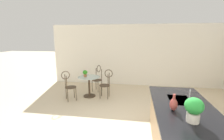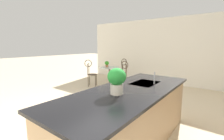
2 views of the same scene
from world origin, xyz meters
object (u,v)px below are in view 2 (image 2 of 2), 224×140
(bistro_table, at_px, (110,75))
(chair_by_island, at_px, (122,73))
(chair_toward_desk, at_px, (91,72))
(potted_plant_counter_near, at_px, (117,79))
(chair_near_window, at_px, (122,70))
(potted_plant_on_table, at_px, (107,64))
(vase_on_counter, at_px, (119,80))

(bistro_table, xyz_separation_m, chair_by_island, (0.05, 0.64, 0.13))
(chair_toward_desk, xyz_separation_m, potted_plant_counter_near, (2.61, 3.10, 0.56))
(potted_plant_counter_near, bearing_deg, chair_toward_desk, -130.06)
(chair_near_window, height_order, chair_by_island, same)
(chair_by_island, relative_size, potted_plant_on_table, 4.41)
(chair_near_window, xyz_separation_m, potted_plant_on_table, (0.66, -0.29, 0.30))
(chair_toward_desk, distance_m, vase_on_counter, 3.70)
(chair_near_window, distance_m, potted_plant_counter_near, 4.47)
(chair_by_island, distance_m, potted_plant_counter_near, 3.61)
(bistro_table, bearing_deg, chair_toward_desk, -50.58)
(chair_by_island, relative_size, vase_on_counter, 3.62)
(chair_near_window, height_order, chair_toward_desk, same)
(potted_plant_counter_near, bearing_deg, bistro_table, -140.58)
(potted_plant_on_table, height_order, vase_on_counter, vase_on_counter)
(chair_near_window, distance_m, potted_plant_on_table, 0.78)
(chair_near_window, xyz_separation_m, potted_plant_counter_near, (3.74, 2.38, 0.56))
(bistro_table, bearing_deg, chair_near_window, 167.33)
(bistro_table, relative_size, chair_toward_desk, 0.77)
(potted_plant_counter_near, bearing_deg, potted_plant_on_table, -139.10)
(potted_plant_counter_near, bearing_deg, chair_by_island, -148.02)
(potted_plant_on_table, distance_m, vase_on_counter, 3.69)
(chair_near_window, distance_m, chair_by_island, 0.87)
(chair_by_island, height_order, chair_toward_desk, same)
(chair_near_window, xyz_separation_m, chair_by_island, (0.72, 0.49, 0.00))
(chair_by_island, height_order, potted_plant_counter_near, potted_plant_counter_near)
(chair_by_island, bearing_deg, chair_toward_desk, -70.81)
(chair_near_window, bearing_deg, vase_on_counter, 32.70)
(potted_plant_on_table, relative_size, potted_plant_counter_near, 0.64)
(bistro_table, distance_m, chair_by_island, 0.65)
(potted_plant_on_table, xyz_separation_m, potted_plant_counter_near, (3.08, 2.67, 0.26))
(bistro_table, height_order, chair_by_island, chair_by_island)
(chair_near_window, bearing_deg, chair_toward_desk, -32.38)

